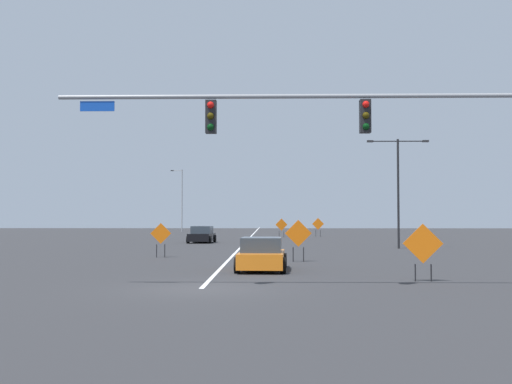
# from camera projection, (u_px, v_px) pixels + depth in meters

# --- Properties ---
(ground) EXTENTS (203.09, 203.09, 0.00)m
(ground) POSITION_uv_depth(u_px,v_px,m) (201.00, 289.00, 19.50)
(ground) COLOR #2D2D30
(road_centre_stripe) EXTENTS (0.16, 112.83, 0.01)m
(road_centre_stripe) POSITION_uv_depth(u_px,v_px,m) (252.00, 235.00, 75.86)
(road_centre_stripe) COLOR white
(road_centre_stripe) RESTS_ON ground
(traffic_signal_assembly) EXTENTS (14.72, 0.44, 6.48)m
(traffic_signal_assembly) POSITION_uv_depth(u_px,v_px,m) (356.00, 130.00, 19.58)
(traffic_signal_assembly) COLOR gray
(traffic_signal_assembly) RESTS_ON ground
(street_lamp_far_right) EXTENTS (4.39, 0.24, 7.79)m
(street_lamp_far_right) POSITION_uv_depth(u_px,v_px,m) (398.00, 182.00, 44.27)
(street_lamp_far_right) COLOR black
(street_lamp_far_right) RESTS_ON ground
(street_lamp_near_right) EXTENTS (1.79, 0.24, 9.27)m
(street_lamp_near_right) POSITION_uv_depth(u_px,v_px,m) (181.00, 198.00, 92.53)
(street_lamp_near_right) COLOR gray
(street_lamp_near_right) RESTS_ON ground
(construction_sign_left_shoulder) EXTENTS (1.32, 0.36, 2.05)m
(construction_sign_left_shoulder) POSITION_uv_depth(u_px,v_px,m) (281.00, 225.00, 68.32)
(construction_sign_left_shoulder) COLOR orange
(construction_sign_left_shoulder) RESTS_ON ground
(construction_sign_right_lane) EXTENTS (1.15, 0.17, 1.91)m
(construction_sign_right_lane) POSITION_uv_depth(u_px,v_px,m) (161.00, 236.00, 34.46)
(construction_sign_right_lane) COLOR orange
(construction_sign_right_lane) RESTS_ON ground
(construction_sign_median_near) EXTENTS (1.33, 0.24, 2.11)m
(construction_sign_median_near) POSITION_uv_depth(u_px,v_px,m) (318.00, 225.00, 70.07)
(construction_sign_median_near) COLOR orange
(construction_sign_median_near) RESTS_ON ground
(construction_sign_median_far) EXTENTS (1.35, 0.13, 2.10)m
(construction_sign_median_far) POSITION_uv_depth(u_px,v_px,m) (298.00, 235.00, 31.20)
(construction_sign_median_far) COLOR orange
(construction_sign_median_far) RESTS_ON ground
(construction_sign_left_lane) EXTENTS (1.39, 0.16, 2.02)m
(construction_sign_left_lane) POSITION_uv_depth(u_px,v_px,m) (423.00, 246.00, 21.74)
(construction_sign_left_lane) COLOR orange
(construction_sign_left_lane) RESTS_ON ground
(car_black_approaching) EXTENTS (2.27, 4.03, 1.44)m
(car_black_approaching) POSITION_uv_depth(u_px,v_px,m) (202.00, 235.00, 53.83)
(car_black_approaching) COLOR black
(car_black_approaching) RESTS_ON ground
(car_orange_distant) EXTENTS (2.19, 4.28, 1.39)m
(car_orange_distant) POSITION_uv_depth(u_px,v_px,m) (262.00, 255.00, 26.19)
(car_orange_distant) COLOR orange
(car_orange_distant) RESTS_ON ground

